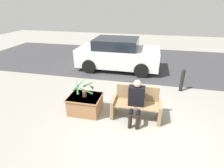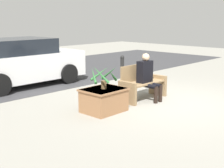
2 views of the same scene
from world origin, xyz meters
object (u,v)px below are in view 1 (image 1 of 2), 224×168
at_px(potted_plant, 84,88).
at_px(bollard_post, 182,80).
at_px(parked_car, 118,54).
at_px(bench, 136,105).
at_px(planter_box, 85,104).
at_px(person_seated, 136,100).

distance_m(potted_plant, bollard_post, 3.71).
distance_m(parked_car, bollard_post, 3.39).
height_order(bench, planter_box, bench).
bearing_deg(potted_plant, person_seated, -3.92).
bearing_deg(planter_box, parked_car, 86.74).
relative_size(bench, parked_car, 0.36).
bearing_deg(bollard_post, potted_plant, -145.23).
distance_m(person_seated, parked_car, 4.28).
bearing_deg(bollard_post, planter_box, -145.09).
bearing_deg(person_seated, parked_car, 107.59).
xyz_separation_m(person_seated, bollard_post, (1.51, 2.21, -0.22)).
relative_size(planter_box, potted_plant, 1.45).
distance_m(person_seated, potted_plant, 1.53).
bearing_deg(bench, person_seated, -91.87).
relative_size(person_seated, bollard_post, 1.40).
height_order(planter_box, parked_car, parked_car).
bearing_deg(potted_plant, bench, 2.75).
xyz_separation_m(bench, planter_box, (-1.53, -0.09, -0.12)).
height_order(bench, bollard_post, bench).
bearing_deg(planter_box, person_seated, -3.46).
distance_m(bench, bollard_post, 2.53).
relative_size(bench, potted_plant, 2.11).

